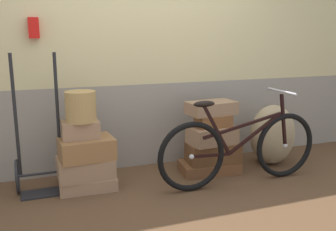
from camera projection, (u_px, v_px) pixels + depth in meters
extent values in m
cube|color=#513823|center=(172.00, 191.00, 3.76)|extent=(9.17, 5.20, 0.06)
cube|color=gray|center=(146.00, 123.00, 4.43)|extent=(7.17, 0.20, 0.95)
cube|color=#CCBC84|center=(145.00, 7.00, 4.15)|extent=(7.17, 0.20, 1.68)
cube|color=red|center=(34.00, 28.00, 3.67)|extent=(0.10, 0.08, 0.20)
cube|color=#937051|center=(88.00, 182.00, 3.76)|extent=(0.56, 0.42, 0.12)
cube|color=#937051|center=(85.00, 167.00, 3.71)|extent=(0.54, 0.39, 0.19)
cube|color=olive|center=(87.00, 148.00, 3.66)|extent=(0.53, 0.40, 0.20)
cube|color=#937051|center=(80.00, 129.00, 3.64)|extent=(0.35, 0.26, 0.17)
cube|color=brown|center=(209.00, 167.00, 4.19)|extent=(0.67, 0.45, 0.11)
cube|color=brown|center=(213.00, 153.00, 4.16)|extent=(0.59, 0.37, 0.22)
cube|color=#937051|center=(212.00, 135.00, 4.10)|extent=(0.53, 0.36, 0.19)
cube|color=brown|center=(213.00, 121.00, 4.08)|extent=(0.37, 0.22, 0.13)
cube|color=#937051|center=(211.00, 108.00, 4.10)|extent=(0.55, 0.36, 0.14)
cylinder|color=#A8844C|center=(81.00, 106.00, 3.58)|extent=(0.29, 0.29, 0.29)
torus|color=black|center=(17.00, 177.00, 3.61)|extent=(0.03, 0.33, 0.33)
torus|color=black|center=(64.00, 171.00, 3.75)|extent=(0.03, 0.33, 0.33)
cylinder|color=black|center=(41.00, 174.00, 3.68)|extent=(0.44, 0.02, 0.02)
cylinder|color=black|center=(15.00, 117.00, 3.49)|extent=(0.03, 0.10, 1.17)
cylinder|color=black|center=(58.00, 114.00, 3.62)|extent=(0.03, 0.10, 1.17)
cube|color=black|center=(43.00, 193.00, 3.61)|extent=(0.40, 0.22, 0.02)
ellipsoid|color=#9E8966|center=(272.00, 135.00, 4.40)|extent=(0.54, 0.46, 0.70)
torus|color=black|center=(192.00, 157.00, 3.62)|extent=(0.69, 0.06, 0.69)
sphere|color=#B2B2B7|center=(192.00, 157.00, 3.62)|extent=(0.05, 0.05, 0.05)
torus|color=black|center=(285.00, 145.00, 3.99)|extent=(0.69, 0.06, 0.69)
sphere|color=#B2B2B7|center=(285.00, 145.00, 3.99)|extent=(0.05, 0.05, 0.05)
cube|color=black|center=(255.00, 133.00, 3.83)|extent=(0.60, 0.03, 0.40)
cube|color=black|center=(217.00, 131.00, 3.66)|extent=(0.31, 0.03, 0.52)
cube|color=black|center=(211.00, 155.00, 3.69)|extent=(0.41, 0.03, 0.05)
cube|color=black|center=(243.00, 125.00, 3.76)|extent=(0.88, 0.03, 0.21)
cube|color=black|center=(283.00, 120.00, 3.92)|extent=(0.11, 0.03, 0.56)
ellipsoid|color=black|center=(204.00, 104.00, 3.56)|extent=(0.22, 0.09, 0.06)
cylinder|color=#A5A5AD|center=(282.00, 91.00, 3.84)|extent=(0.03, 0.46, 0.02)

